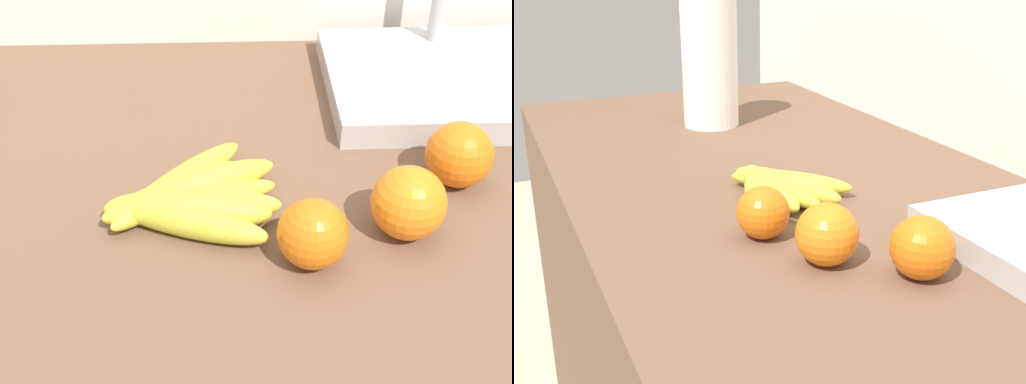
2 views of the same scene
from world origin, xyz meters
TOP-DOWN VIEW (x-y plane):
  - wall_back at (0.00, 0.40)m, footprint 2.10×0.06m
  - banana_bunch at (-0.01, -0.06)m, footprint 0.21×0.20m
  - orange_far_right at (0.30, -0.01)m, footprint 0.08×0.08m
  - orange_center at (0.22, -0.10)m, footprint 0.08×0.08m
  - orange_right at (0.12, -0.14)m, footprint 0.07×0.07m
  - sink_basin at (0.35, 0.20)m, footprint 0.35×0.28m

SIDE VIEW (x-z plane):
  - wall_back at x=0.00m, z-range 0.00..1.30m
  - banana_bunch at x=-0.01m, z-range 0.91..0.95m
  - sink_basin at x=0.35m, z-range 0.84..1.03m
  - orange_right at x=0.12m, z-range 0.91..0.99m
  - orange_far_right at x=0.30m, z-range 0.91..0.99m
  - orange_center at x=0.22m, z-range 0.91..0.99m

